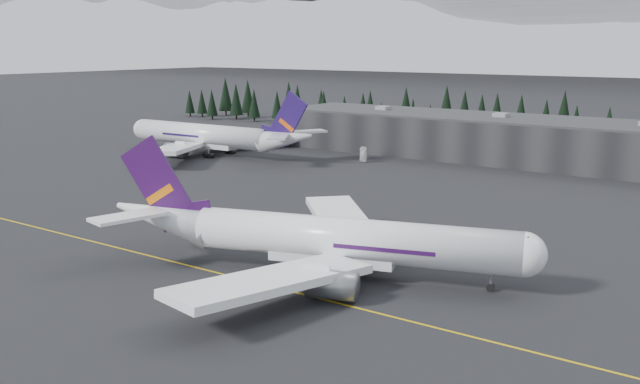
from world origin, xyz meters
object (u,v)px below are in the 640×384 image
Objects in this scene: jet_parked at (216,136)px; gse_vehicle_a at (364,160)px; terminal at (533,141)px; jet_main at (315,237)px.

gse_vehicle_a is (43.91, 15.18, -5.22)m from jet_parked.
terminal is 2.46× the size of jet_main.
jet_parked reaches higher than gse_vehicle_a.
jet_parked is at bearing 123.31° from jet_main.
jet_main reaches higher than terminal.
gse_vehicle_a is at bearing 100.63° from jet_main.
gse_vehicle_a is at bearing -163.03° from jet_parked.
jet_main is (8.84, -118.66, -0.76)m from terminal.
gse_vehicle_a is at bearing -144.40° from terminal.
gse_vehicle_a is (-48.34, 90.38, -4.90)m from jet_main.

